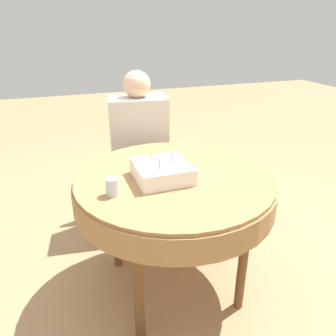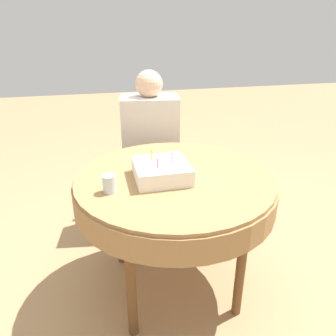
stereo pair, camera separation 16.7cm
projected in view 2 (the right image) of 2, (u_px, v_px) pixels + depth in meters
The scene contains 6 objects.
ground_plane at pixel (174, 284), 2.01m from camera, with size 12.00×12.00×0.00m, color #A37F56.
dining_table at pixel (174, 191), 1.75m from camera, with size 1.05×1.05×0.73m.
chair at pixel (150, 160), 2.58m from camera, with size 0.50×0.50×0.90m.
person at pixel (150, 137), 2.40m from camera, with size 0.44×0.39×1.17m.
birthday_cake at pixel (161, 171), 1.67m from camera, with size 0.27×0.27×0.14m.
drinking_glass at pixel (109, 184), 1.53m from camera, with size 0.06×0.06×0.09m.
Camera 2 is at (-0.38, -1.49, 1.47)m, focal length 35.00 mm.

